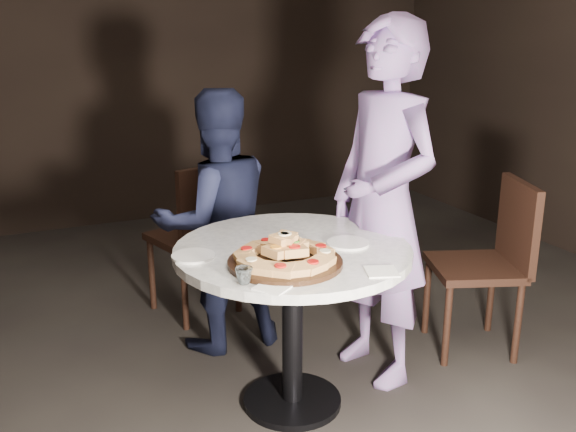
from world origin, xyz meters
The scene contains 13 objects.
floor centered at (0.00, 0.00, 0.00)m, with size 7.00×7.00×0.00m, color black.
table centered at (0.07, 0.15, 0.65)m, with size 1.08×1.08×0.80m.
serving_board centered at (-0.05, -0.04, 0.81)m, with size 0.48×0.48×0.02m, color black.
focaccia_pile centered at (-0.05, -0.04, 0.85)m, with size 0.42×0.43×0.11m.
plate_left centered at (-0.37, 0.20, 0.80)m, with size 0.19×0.19×0.01m, color white.
plate_right centered at (0.31, 0.08, 0.80)m, with size 0.19×0.19×0.01m, color white.
water_glass centered at (-0.27, -0.16, 0.83)m, with size 0.07×0.07×0.06m, color silver.
napkin_near centered at (-0.19, -0.24, 0.80)m, with size 0.12×0.12×0.01m, color white.
napkin_far centered at (0.27, -0.28, 0.80)m, with size 0.13×0.13×0.01m, color white.
chair_far centered at (-0.02, 1.27, 0.56)m, with size 0.57×0.59×0.98m.
chair_right centered at (1.31, 0.22, 0.55)m, with size 0.59×0.58×0.96m.
diner_navy centered at (-0.05, 0.88, 0.72)m, with size 0.70×0.55×1.44m, color black.
diner_teal centered at (0.61, 0.25, 0.90)m, with size 0.66×0.43×1.81m, color slate.
Camera 1 is at (-1.06, -2.30, 1.75)m, focal length 40.00 mm.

